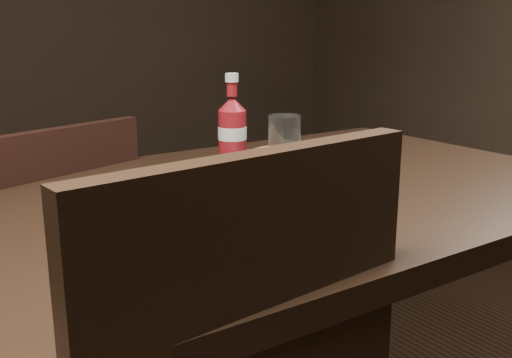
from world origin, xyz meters
TOP-DOWN VIEW (x-y plane):
  - dining_table at (0.00, 0.00)m, footprint 1.20×0.80m
  - chair_far at (-0.36, 0.50)m, footprint 0.49×0.49m
  - plate at (-0.12, -0.09)m, footprint 0.31×0.31m
  - sandwich_half_a at (-0.10, -0.09)m, footprint 0.10×0.09m
  - sandwich_half_b at (0.01, -0.11)m, footprint 0.10×0.10m
  - fries_pile at (-0.19, -0.09)m, footprint 0.16×0.16m
  - ketchup_bottle at (0.01, 0.20)m, footprint 0.08×0.08m
  - tumbler at (0.10, 0.14)m, footprint 0.07×0.07m

SIDE VIEW (x-z plane):
  - chair_far at x=-0.36m, z-range 0.41..0.45m
  - dining_table at x=0.00m, z-range 0.71..0.75m
  - plate at x=-0.12m, z-range 0.75..0.76m
  - sandwich_half_a at x=-0.10m, z-range 0.76..0.78m
  - sandwich_half_b at x=0.01m, z-range 0.76..0.78m
  - fries_pile at x=-0.19m, z-range 0.76..0.81m
  - tumbler at x=0.10m, z-range 0.75..0.86m
  - ketchup_bottle at x=0.01m, z-range 0.75..0.87m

